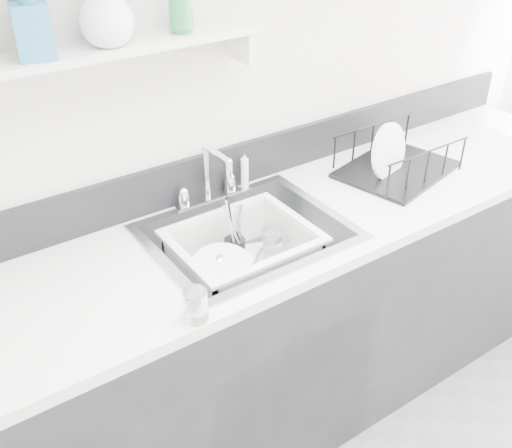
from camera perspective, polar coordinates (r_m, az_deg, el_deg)
counter_run at (r=2.25m, az=-0.74°, el=-10.68°), size 3.20×0.62×0.92m
backsplash at (r=2.14m, az=-5.31°, el=4.57°), size 3.20×0.02×0.16m
sink at (r=2.01m, az=-0.81°, el=-2.97°), size 0.64×0.52×0.20m
faucet at (r=2.11m, az=-4.56°, el=3.55°), size 0.26×0.18×0.23m
side_sprayer at (r=2.19m, az=-1.09°, el=5.04°), size 0.03×0.03×0.14m
wall_shelf at (r=1.76m, az=-15.28°, el=15.36°), size 1.00×0.16×0.12m
wash_tub at (r=1.99m, az=-1.25°, el=-3.04°), size 0.56×0.51×0.18m
plate_stack at (r=1.96m, az=-2.84°, el=-5.29°), size 0.28×0.27×0.11m
utensil_cup at (r=2.06m, az=-2.05°, el=-2.29°), size 0.07×0.07×0.24m
ladle at (r=1.98m, az=-1.59°, el=-4.47°), size 0.26×0.26×0.08m
tumbler_in_tub at (r=2.09m, az=1.60°, el=-1.84°), size 0.08×0.08×0.10m
tumbler_counter at (r=1.60m, az=-5.75°, el=-7.73°), size 0.07×0.07×0.09m
dish_rack at (r=2.37m, az=13.41°, el=6.57°), size 0.50×0.42×0.15m
bowl_small at (r=2.03m, az=2.82°, el=-4.33°), size 0.11×0.11×0.03m
soap_bottle_b at (r=1.67m, az=-20.73°, el=17.98°), size 0.11×0.11×0.21m
soap_bottle_c at (r=1.73m, az=-14.16°, el=19.16°), size 0.18×0.18×0.19m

